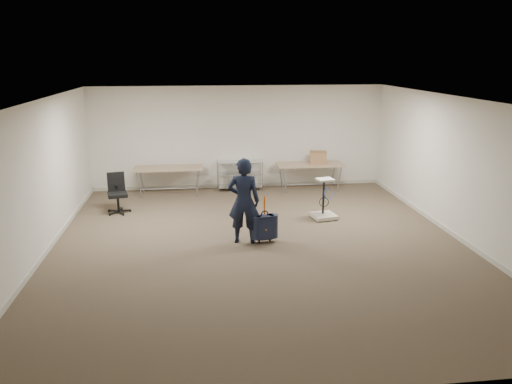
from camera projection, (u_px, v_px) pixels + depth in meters
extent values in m
plane|color=#443729|center=(259.00, 245.00, 9.74)|extent=(9.00, 9.00, 0.00)
plane|color=white|center=(238.00, 137.00, 13.68)|extent=(8.00, 0.00, 8.00)
plane|color=white|center=(316.00, 277.00, 5.06)|extent=(8.00, 0.00, 8.00)
plane|color=white|center=(38.00, 181.00, 8.90)|extent=(0.00, 9.00, 9.00)
plane|color=white|center=(460.00, 169.00, 9.84)|extent=(0.00, 9.00, 9.00)
plane|color=white|center=(260.00, 100.00, 9.00)|extent=(8.00, 8.00, 0.00)
cube|color=beige|center=(239.00, 185.00, 14.03)|extent=(8.00, 0.02, 0.10)
cube|color=beige|center=(47.00, 252.00, 9.26)|extent=(0.02, 9.00, 0.10)
cube|color=beige|center=(453.00, 234.00, 10.20)|extent=(0.02, 9.00, 0.10)
cube|color=#8F7558|center=(169.00, 168.00, 13.11)|extent=(1.80, 0.75, 0.03)
cylinder|color=gray|center=(170.00, 189.00, 13.26)|extent=(1.50, 0.02, 0.02)
cylinder|color=gray|center=(139.00, 185.00, 12.83)|extent=(0.13, 0.04, 0.69)
cylinder|color=gray|center=(198.00, 183.00, 13.01)|extent=(0.13, 0.04, 0.69)
cylinder|color=gray|center=(142.00, 180.00, 13.41)|extent=(0.13, 0.04, 0.69)
cylinder|color=gray|center=(198.00, 178.00, 13.58)|extent=(0.13, 0.04, 0.69)
cube|color=#8F7558|center=(310.00, 164.00, 13.56)|extent=(1.80, 0.75, 0.03)
cylinder|color=gray|center=(309.00, 184.00, 13.71)|extent=(1.50, 0.02, 0.02)
cylinder|color=gray|center=(285.00, 181.00, 13.28)|extent=(0.13, 0.04, 0.69)
cylinder|color=gray|center=(339.00, 179.00, 13.45)|extent=(0.13, 0.04, 0.69)
cylinder|color=gray|center=(281.00, 176.00, 13.85)|extent=(0.13, 0.04, 0.69)
cylinder|color=gray|center=(333.00, 174.00, 14.03)|extent=(0.13, 0.04, 0.69)
cylinder|color=silver|center=(218.00, 178.00, 13.37)|extent=(0.02, 0.02, 0.80)
cylinder|color=silver|center=(263.00, 177.00, 13.51)|extent=(0.02, 0.02, 0.80)
cylinder|color=silver|center=(217.00, 174.00, 13.80)|extent=(0.02, 0.02, 0.80)
cylinder|color=silver|center=(260.00, 173.00, 13.94)|extent=(0.02, 0.02, 0.80)
cube|color=silver|center=(240.00, 186.00, 13.74)|extent=(1.20, 0.45, 0.02)
cube|color=silver|center=(240.00, 174.00, 13.64)|extent=(1.20, 0.45, 0.02)
cube|color=silver|center=(240.00, 162.00, 13.56)|extent=(1.20, 0.45, 0.01)
imported|color=black|center=(244.00, 201.00, 9.65)|extent=(0.69, 0.52, 1.70)
cube|color=black|center=(265.00, 227.00, 9.78)|extent=(0.37, 0.25, 0.47)
cube|color=black|center=(264.00, 238.00, 9.86)|extent=(0.33, 0.18, 0.03)
cylinder|color=black|center=(259.00, 241.00, 9.83)|extent=(0.03, 0.07, 0.06)
cylinder|color=black|center=(270.00, 240.00, 9.89)|extent=(0.03, 0.07, 0.06)
torus|color=black|center=(265.00, 214.00, 9.71)|extent=(0.15, 0.04, 0.15)
cube|color=orange|center=(264.00, 205.00, 9.68)|extent=(0.03, 0.01, 0.36)
cylinder|color=black|center=(119.00, 211.00, 11.71)|extent=(0.57, 0.57, 0.09)
cylinder|color=black|center=(118.00, 203.00, 11.66)|extent=(0.06, 0.06, 0.38)
cube|color=black|center=(118.00, 195.00, 11.60)|extent=(0.52, 0.52, 0.08)
cube|color=black|center=(116.00, 182.00, 11.72)|extent=(0.40, 0.14, 0.45)
cube|color=beige|center=(324.00, 216.00, 11.31)|extent=(0.59, 0.59, 0.08)
cylinder|color=black|center=(317.00, 221.00, 11.10)|extent=(0.06, 0.06, 0.04)
cylinder|color=black|center=(324.00, 196.00, 11.24)|extent=(0.05, 0.05, 0.81)
cube|color=beige|center=(325.00, 180.00, 11.08)|extent=(0.40, 0.36, 0.04)
torus|color=#2357B1|center=(328.00, 194.00, 11.09)|extent=(0.27, 0.15, 0.25)
cube|color=brown|center=(318.00, 157.00, 13.58)|extent=(0.49, 0.40, 0.33)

